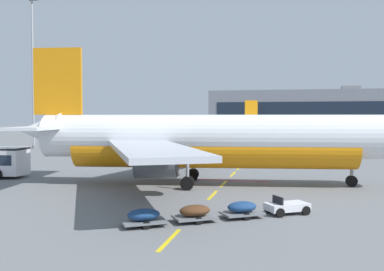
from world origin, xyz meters
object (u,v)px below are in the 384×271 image
airliner_foreground (206,140)px  baggage_train (219,211)px  apron_light_mast_near (33,56)px  airliner_mid_left (212,126)px

airliner_foreground → baggage_train: airliner_foreground is taller
baggage_train → apron_light_mast_near: bearing=131.7°
airliner_foreground → baggage_train: 13.38m
airliner_mid_left → apron_light_mast_near: (-26.12, -45.05, 13.88)m
airliner_mid_left → airliner_foreground: bearing=-80.4°
baggage_train → apron_light_mast_near: size_ratio=0.37×
airliner_foreground → apron_light_mast_near: bearing=138.1°
airliner_mid_left → baggage_train: 94.79m
baggage_train → airliner_foreground: bearing=104.1°
airliner_foreground → apron_light_mast_near: apron_light_mast_near is taller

